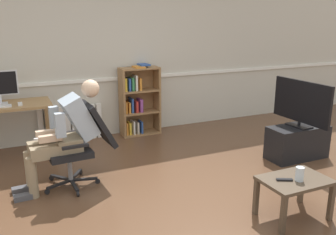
{
  "coord_description": "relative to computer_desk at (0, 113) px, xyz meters",
  "views": [
    {
      "loc": [
        -1.6,
        -3.0,
        1.88
      ],
      "look_at": [
        0.15,
        0.85,
        0.7
      ],
      "focal_mm": 38.8,
      "sensor_mm": 36.0,
      "label": 1
    }
  ],
  "objects": [
    {
      "name": "computer_mouse",
      "position": [
        0.26,
        -0.12,
        0.12
      ],
      "size": [
        0.06,
        0.1,
        0.03
      ],
      "primitive_type": "cube",
      "color": "white",
      "rests_on": "computer_desk"
    },
    {
      "name": "tv_screen",
      "position": [
        3.66,
        -1.63,
        0.13
      ],
      "size": [
        0.21,
        0.95,
        0.62
      ],
      "rotation": [
        0.0,
        0.0,
        1.61
      ],
      "color": "black",
      "rests_on": "tv_stand"
    },
    {
      "name": "person_seated",
      "position": [
        0.65,
        -1.21,
        -0.0
      ],
      "size": [
        1.02,
        0.41,
        1.21
      ],
      "rotation": [
        0.0,
        0.0,
        -1.51
      ],
      "color": "#937F60",
      "rests_on": "ground_plane"
    },
    {
      "name": "bookshelf",
      "position": [
        2.04,
        0.29,
        -0.09
      ],
      "size": [
        0.64,
        0.29,
        1.15
      ],
      "color": "olive",
      "rests_on": "ground_plane"
    },
    {
      "name": "coffee_table",
      "position": [
        2.51,
        -2.79,
        -0.31
      ],
      "size": [
        0.64,
        0.44,
        0.4
      ],
      "color": "#4C3D2D",
      "rests_on": "ground_plane"
    },
    {
      "name": "drinking_glass",
      "position": [
        2.51,
        -2.83,
        -0.18
      ],
      "size": [
        0.08,
        0.08,
        0.13
      ],
      "primitive_type": "cylinder",
      "color": "silver",
      "rests_on": "coffee_table"
    },
    {
      "name": "spare_remote",
      "position": [
        2.39,
        -2.78,
        -0.24
      ],
      "size": [
        0.15,
        0.1,
        0.02
      ],
      "primitive_type": "cube",
      "rotation": [
        0.0,
        0.0,
        4.24
      ],
      "color": "black",
      "rests_on": "coffee_table"
    },
    {
      "name": "radiator",
      "position": [
        0.97,
        0.39,
        -0.37
      ],
      "size": [
        0.96,
        0.08,
        0.55
      ],
      "color": "white",
      "rests_on": "ground_plane"
    },
    {
      "name": "back_wall",
      "position": [
        1.71,
        0.5,
        0.7
      ],
      "size": [
        12.0,
        0.13,
        2.7
      ],
      "color": "beige",
      "rests_on": "ground_plane"
    },
    {
      "name": "ground_plane",
      "position": [
        1.71,
        -2.15,
        -0.65
      ],
      "size": [
        18.0,
        18.0,
        0.0
      ],
      "primitive_type": "plane",
      "color": "brown"
    },
    {
      "name": "office_chair",
      "position": [
        0.84,
        -1.2,
        -0.13
      ],
      "size": [
        0.84,
        0.62,
        0.95
      ],
      "rotation": [
        0.0,
        0.0,
        -1.51
      ],
      "color": "black",
      "rests_on": "ground_plane"
    },
    {
      "name": "computer_desk",
      "position": [
        0.0,
        0.0,
        0.0
      ],
      "size": [
        1.31,
        0.63,
        0.76
      ],
      "color": "#9E7547",
      "rests_on": "ground_plane"
    },
    {
      "name": "tv_stand",
      "position": [
        3.65,
        -1.63,
        -0.42
      ],
      "size": [
        0.83,
        0.38,
        0.45
      ],
      "color": "black",
      "rests_on": "ground_plane"
    }
  ]
}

